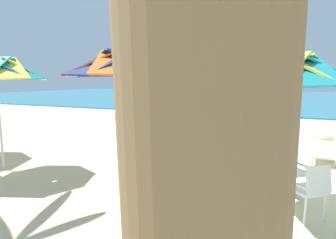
{
  "coord_description": "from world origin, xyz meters",
  "views": [
    {
      "loc": [
        -0.19,
        -7.18,
        2.06
      ],
      "look_at": [
        -3.2,
        -0.16,
        1.0
      ],
      "focal_mm": 30.69,
      "sensor_mm": 36.0,
      "label": 1
    }
  ],
  "objects_px": {
    "sun_lounger_0": "(323,147)",
    "beach_umbrella_0": "(283,71)",
    "plastic_chair_1": "(311,188)",
    "plastic_chair_2": "(152,170)",
    "sun_lounger_2": "(179,133)",
    "sun_lounger_1": "(245,142)",
    "cooler_box": "(278,182)",
    "plastic_chair_0": "(290,168)",
    "beach_umbrella_1": "(127,65)"
  },
  "relations": [
    {
      "from": "sun_lounger_1",
      "to": "plastic_chair_1",
      "type": "bearing_deg",
      "value": -68.66
    },
    {
      "from": "beach_umbrella_1",
      "to": "plastic_chair_0",
      "type": "bearing_deg",
      "value": 13.66
    },
    {
      "from": "beach_umbrella_1",
      "to": "plastic_chair_1",
      "type": "bearing_deg",
      "value": -3.85
    },
    {
      "from": "sun_lounger_1",
      "to": "sun_lounger_2",
      "type": "distance_m",
      "value": 2.32
    },
    {
      "from": "plastic_chair_2",
      "to": "sun_lounger_1",
      "type": "relative_size",
      "value": 0.39
    },
    {
      "from": "plastic_chair_2",
      "to": "sun_lounger_0",
      "type": "relative_size",
      "value": 0.4
    },
    {
      "from": "plastic_chair_0",
      "to": "plastic_chair_2",
      "type": "xyz_separation_m",
      "value": [
        -2.23,
        -1.07,
        0.0
      ]
    },
    {
      "from": "cooler_box",
      "to": "plastic_chair_0",
      "type": "bearing_deg",
      "value": -2.2
    },
    {
      "from": "sun_lounger_2",
      "to": "sun_lounger_1",
      "type": "bearing_deg",
      "value": -14.57
    },
    {
      "from": "sun_lounger_2",
      "to": "plastic_chair_0",
      "type": "bearing_deg",
      "value": -44.78
    },
    {
      "from": "beach_umbrella_1",
      "to": "plastic_chair_2",
      "type": "bearing_deg",
      "value": -27.5
    },
    {
      "from": "sun_lounger_2",
      "to": "cooler_box",
      "type": "xyz_separation_m",
      "value": [
        3.23,
        -3.39,
        -0.08
      ]
    },
    {
      "from": "cooler_box",
      "to": "sun_lounger_0",
      "type": "bearing_deg",
      "value": 71.74
    },
    {
      "from": "beach_umbrella_0",
      "to": "plastic_chair_2",
      "type": "distance_m",
      "value": 2.71
    },
    {
      "from": "plastic_chair_0",
      "to": "sun_lounger_2",
      "type": "bearing_deg",
      "value": 135.22
    },
    {
      "from": "plastic_chair_1",
      "to": "cooler_box",
      "type": "xyz_separation_m",
      "value": [
        -0.48,
        0.93,
        -0.3
      ]
    },
    {
      "from": "beach_umbrella_0",
      "to": "sun_lounger_1",
      "type": "xyz_separation_m",
      "value": [
        -0.98,
        3.32,
        -1.91
      ]
    },
    {
      "from": "plastic_chair_2",
      "to": "sun_lounger_2",
      "type": "distance_m",
      "value": 4.63
    },
    {
      "from": "plastic_chair_1",
      "to": "beach_umbrella_1",
      "type": "height_order",
      "value": "beach_umbrella_1"
    },
    {
      "from": "sun_lounger_2",
      "to": "cooler_box",
      "type": "distance_m",
      "value": 4.68
    },
    {
      "from": "plastic_chair_0",
      "to": "plastic_chair_1",
      "type": "bearing_deg",
      "value": -73.0
    },
    {
      "from": "beach_umbrella_1",
      "to": "plastic_chair_2",
      "type": "height_order",
      "value": "beach_umbrella_1"
    },
    {
      "from": "plastic_chair_1",
      "to": "cooler_box",
      "type": "bearing_deg",
      "value": 117.01
    },
    {
      "from": "beach_umbrella_0",
      "to": "plastic_chair_2",
      "type": "height_order",
      "value": "beach_umbrella_0"
    },
    {
      "from": "sun_lounger_0",
      "to": "cooler_box",
      "type": "bearing_deg",
      "value": -108.26
    },
    {
      "from": "beach_umbrella_0",
      "to": "plastic_chair_2",
      "type": "xyz_separation_m",
      "value": [
        -2.03,
        -0.56,
        -1.69
      ]
    },
    {
      "from": "plastic_chair_1",
      "to": "sun_lounger_1",
      "type": "bearing_deg",
      "value": 111.34
    },
    {
      "from": "plastic_chair_0",
      "to": "sun_lounger_1",
      "type": "xyz_separation_m",
      "value": [
        -1.18,
        2.81,
        -0.22
      ]
    },
    {
      "from": "beach_umbrella_0",
      "to": "sun_lounger_1",
      "type": "bearing_deg",
      "value": 106.46
    },
    {
      "from": "plastic_chair_1",
      "to": "cooler_box",
      "type": "distance_m",
      "value": 1.09
    },
    {
      "from": "plastic_chair_1",
      "to": "sun_lounger_0",
      "type": "relative_size",
      "value": 0.4
    },
    {
      "from": "plastic_chair_0",
      "to": "sun_lounger_2",
      "type": "height_order",
      "value": "plastic_chair_0"
    },
    {
      "from": "plastic_chair_0",
      "to": "sun_lounger_1",
      "type": "relative_size",
      "value": 0.39
    },
    {
      "from": "plastic_chair_1",
      "to": "sun_lounger_0",
      "type": "xyz_separation_m",
      "value": [
        0.52,
        3.95,
        -0.22
      ]
    },
    {
      "from": "plastic_chair_1",
      "to": "cooler_box",
      "type": "relative_size",
      "value": 1.73
    },
    {
      "from": "beach_umbrella_0",
      "to": "plastic_chair_1",
      "type": "xyz_separation_m",
      "value": [
        0.48,
        -0.42,
        -1.69
      ]
    },
    {
      "from": "cooler_box",
      "to": "plastic_chair_1",
      "type": "bearing_deg",
      "value": -62.99
    },
    {
      "from": "beach_umbrella_0",
      "to": "cooler_box",
      "type": "xyz_separation_m",
      "value": [
        0.0,
        0.52,
        -1.99
      ]
    },
    {
      "from": "plastic_chair_0",
      "to": "beach_umbrella_1",
      "type": "relative_size",
      "value": 0.32
    },
    {
      "from": "sun_lounger_1",
      "to": "beach_umbrella_1",
      "type": "bearing_deg",
      "value": -116.38
    },
    {
      "from": "sun_lounger_1",
      "to": "plastic_chair_2",
      "type": "bearing_deg",
      "value": -105.14
    },
    {
      "from": "plastic_chair_1",
      "to": "plastic_chair_2",
      "type": "distance_m",
      "value": 2.52
    },
    {
      "from": "plastic_chair_2",
      "to": "sun_lounger_1",
      "type": "distance_m",
      "value": 4.03
    },
    {
      "from": "plastic_chair_1",
      "to": "plastic_chair_2",
      "type": "bearing_deg",
      "value": -176.66
    },
    {
      "from": "sun_lounger_1",
      "to": "sun_lounger_2",
      "type": "xyz_separation_m",
      "value": [
        -2.25,
        0.58,
        0.0
      ]
    },
    {
      "from": "sun_lounger_0",
      "to": "beach_umbrella_0",
      "type": "bearing_deg",
      "value": -105.79
    },
    {
      "from": "beach_umbrella_0",
      "to": "sun_lounger_2",
      "type": "bearing_deg",
      "value": 129.57
    },
    {
      "from": "plastic_chair_0",
      "to": "plastic_chair_1",
      "type": "distance_m",
      "value": 0.97
    },
    {
      "from": "beach_umbrella_0",
      "to": "cooler_box",
      "type": "height_order",
      "value": "beach_umbrella_0"
    },
    {
      "from": "beach_umbrella_1",
      "to": "sun_lounger_2",
      "type": "distance_m",
      "value": 4.62
    }
  ]
}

